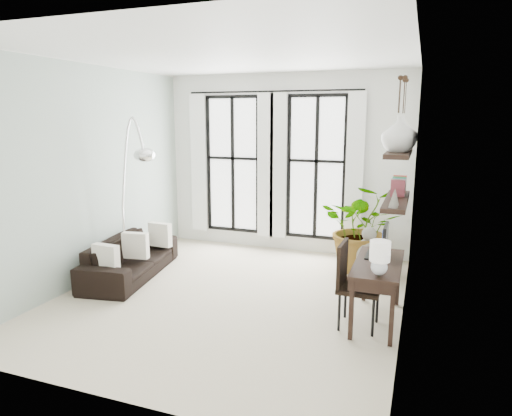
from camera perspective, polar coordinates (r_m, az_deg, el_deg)
The scene contains 16 objects.
floor at distance 6.42m, azimuth -3.14°, elevation -11.03°, with size 5.00×5.00×0.00m, color beige.
ceiling at distance 5.99m, azimuth -3.49°, elevation 18.59°, with size 5.00×5.00×0.00m, color white.
wall_left at distance 7.19m, azimuth -20.03°, elevation 3.93°, with size 5.00×5.00×0.00m, color #9FB1A6.
wall_right at distance 5.51m, azimuth 18.70°, elevation 1.94°, with size 5.00×5.00×0.00m, color white.
wall_back at distance 8.33m, azimuth 3.57°, elevation 5.53°, with size 4.50×4.50×0.00m, color white.
windows at distance 8.33m, azimuth 2.11°, elevation 5.26°, with size 3.26×0.13×2.65m.
wall_shelves at distance 5.44m, azimuth 17.30°, elevation 3.28°, with size 0.25×1.30×0.60m.
sofa at distance 7.38m, azimuth -15.39°, elevation -6.00°, with size 2.01×0.79×0.59m, color black.
throw_pillows at distance 7.27m, azimuth -14.83°, elevation -4.55°, with size 0.40×1.52×0.40m.
plant at distance 7.45m, azimuth 13.25°, elevation -2.37°, with size 1.29×1.12×1.43m, color #2D7228.
desk at distance 5.59m, azimuth 14.95°, elevation -7.14°, with size 0.54×1.27×1.14m.
desk_chair at distance 5.51m, azimuth 11.90°, elevation -8.71°, with size 0.49×0.49×1.01m.
arc_lamp at distance 7.07m, azimuth -15.02°, elevation 3.88°, with size 0.75×0.40×2.45m.
buddha at distance 7.25m, azimuth 13.84°, elevation -5.87°, with size 0.44×0.44×0.80m.
vase_a at distance 5.11m, azimuth 17.47°, elevation 8.84°, with size 0.37×0.37×0.38m, color white.
vase_b at distance 5.51m, azimuth 17.70°, elevation 8.97°, with size 0.37×0.37×0.38m, color white.
Camera 1 is at (2.37, -5.45, 2.45)m, focal length 32.00 mm.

